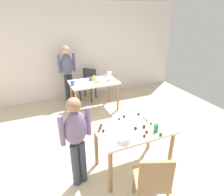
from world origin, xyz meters
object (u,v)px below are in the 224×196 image
at_px(chair_far_table, 89,82).
at_px(mixing_bowl, 125,139).
at_px(chair_near_table, 153,180).
at_px(soda_can, 156,128).
at_px(dining_table_far, 94,86).
at_px(pitcher_far, 109,76).
at_px(dining_table_near, 133,134).
at_px(person_adult_far, 67,70).
at_px(person_girl_near, 76,137).

bearing_deg(chair_far_table, mixing_bowl, -97.99).
bearing_deg(chair_near_table, soda_can, 53.66).
distance_m(dining_table_far, chair_near_table, 2.92).
bearing_deg(pitcher_far, dining_table_near, -103.24).
bearing_deg(dining_table_far, chair_far_table, 84.91).
xyz_separation_m(mixing_bowl, pitcher_far, (0.77, 2.35, 0.07)).
bearing_deg(dining_table_near, person_adult_far, 97.64).
height_order(dining_table_near, mixing_bowl, mixing_bowl).
height_order(person_girl_near, pitcher_far, person_girl_near).
relative_size(dining_table_near, mixing_bowl, 6.22).
relative_size(chair_near_table, mixing_bowl, 4.88).
bearing_deg(soda_can, dining_table_near, 137.43).
relative_size(dining_table_far, mixing_bowl, 6.53).
bearing_deg(chair_near_table, pitcher_far, 77.29).
height_order(dining_table_far, person_adult_far, person_adult_far).
distance_m(dining_table_near, person_girl_near, 0.85).
bearing_deg(person_adult_far, chair_near_table, -86.12).
xyz_separation_m(chair_near_table, chair_far_table, (0.31, 3.59, 0.00)).
height_order(dining_table_far, mixing_bowl, mixing_bowl).
distance_m(dining_table_far, pitcher_far, 0.45).
xyz_separation_m(soda_can, pitcher_far, (0.27, 2.34, 0.05)).
xyz_separation_m(person_girl_near, mixing_bowl, (0.57, -0.28, -0.01)).
height_order(dining_table_far, person_girl_near, person_girl_near).
bearing_deg(dining_table_far, person_girl_near, -113.78).
bearing_deg(pitcher_far, soda_can, -96.55).
distance_m(chair_far_table, mixing_bowl, 3.14).
distance_m(dining_table_near, chair_far_table, 2.88).
height_order(chair_near_table, person_girl_near, person_girl_near).
xyz_separation_m(chair_far_table, mixing_bowl, (-0.44, -3.10, 0.29)).
bearing_deg(chair_far_table, person_adult_far, 179.69).
xyz_separation_m(dining_table_far, person_girl_near, (-0.94, -2.14, 0.16)).
bearing_deg(dining_table_far, chair_near_table, -94.89).
xyz_separation_m(chair_near_table, person_girl_near, (-0.69, 0.77, 0.30)).
bearing_deg(dining_table_far, soda_can, -87.02).
xyz_separation_m(chair_near_table, person_adult_far, (-0.24, 3.59, 0.43)).
xyz_separation_m(person_adult_far, soda_can, (0.62, -3.08, -0.12)).
distance_m(dining_table_near, soda_can, 0.36).
bearing_deg(dining_table_near, chair_far_table, 86.65).
relative_size(dining_table_near, chair_near_table, 1.28).
height_order(chair_far_table, pitcher_far, pitcher_far).
relative_size(dining_table_near, person_girl_near, 0.82).
distance_m(chair_near_table, soda_can, 0.70).
bearing_deg(chair_near_table, person_adult_far, 93.88).
height_order(person_adult_far, soda_can, person_adult_far).
height_order(person_adult_far, mixing_bowl, person_adult_far).
bearing_deg(person_adult_far, mixing_bowl, -87.82).
bearing_deg(person_girl_near, chair_far_table, 70.45).
xyz_separation_m(dining_table_near, chair_near_table, (-0.14, -0.72, -0.14)).
distance_m(dining_table_near, dining_table_far, 2.19).
xyz_separation_m(person_girl_near, person_adult_far, (0.45, 2.83, 0.13)).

